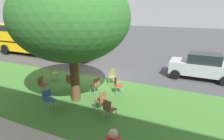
{
  "coord_description": "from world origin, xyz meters",
  "views": [
    {
      "loc": [
        -5.26,
        10.5,
        4.24
      ],
      "look_at": [
        -0.76,
        0.76,
        0.81
      ],
      "focal_mm": 30.53,
      "sensor_mm": 36.0,
      "label": 1
    }
  ],
  "objects_px": {
    "chair_0": "(53,73)",
    "chair_5": "(96,84)",
    "chair_3": "(48,98)",
    "chair_8": "(118,84)",
    "school_bus": "(44,37)",
    "street_tree": "(71,18)",
    "chair_4": "(70,81)",
    "chair_1": "(101,99)",
    "chair_2": "(43,83)",
    "parked_car": "(201,66)",
    "chair_6": "(109,108)",
    "chair_7": "(112,75)"
  },
  "relations": [
    {
      "from": "chair_7",
      "to": "school_bus",
      "type": "height_order",
      "value": "school_bus"
    },
    {
      "from": "chair_6",
      "to": "chair_2",
      "type": "bearing_deg",
      "value": -11.89
    },
    {
      "from": "chair_8",
      "to": "street_tree",
      "type": "bearing_deg",
      "value": 46.38
    },
    {
      "from": "street_tree",
      "to": "chair_4",
      "type": "xyz_separation_m",
      "value": [
        1.01,
        -0.93,
        -3.35
      ]
    },
    {
      "from": "chair_4",
      "to": "school_bus",
      "type": "xyz_separation_m",
      "value": [
        7.06,
        -5.67,
        1.24
      ]
    },
    {
      "from": "chair_5",
      "to": "parked_car",
      "type": "height_order",
      "value": "parked_car"
    },
    {
      "from": "chair_5",
      "to": "chair_6",
      "type": "xyz_separation_m",
      "value": [
        -1.7,
        1.95,
        0.0
      ]
    },
    {
      "from": "chair_1",
      "to": "chair_6",
      "type": "relative_size",
      "value": 1.0
    },
    {
      "from": "chair_2",
      "to": "chair_7",
      "type": "relative_size",
      "value": 1.0
    },
    {
      "from": "chair_8",
      "to": "school_bus",
      "type": "distance_m",
      "value": 10.89
    },
    {
      "from": "chair_2",
      "to": "chair_4",
      "type": "distance_m",
      "value": 1.44
    },
    {
      "from": "chair_3",
      "to": "street_tree",
      "type": "bearing_deg",
      "value": -116.97
    },
    {
      "from": "street_tree",
      "to": "chair_3",
      "type": "xyz_separation_m",
      "value": [
        0.61,
        1.2,
        -3.35
      ]
    },
    {
      "from": "chair_0",
      "to": "chair_5",
      "type": "xyz_separation_m",
      "value": [
        -3.35,
        0.56,
        0.0
      ]
    },
    {
      "from": "chair_3",
      "to": "school_bus",
      "type": "height_order",
      "value": "school_bus"
    },
    {
      "from": "chair_0",
      "to": "chair_1",
      "type": "distance_m",
      "value": 4.84
    },
    {
      "from": "street_tree",
      "to": "chair_1",
      "type": "bearing_deg",
      "value": 167.76
    },
    {
      "from": "street_tree",
      "to": "chair_3",
      "type": "bearing_deg",
      "value": 63.03
    },
    {
      "from": "chair_8",
      "to": "school_bus",
      "type": "height_order",
      "value": "school_bus"
    },
    {
      "from": "chair_1",
      "to": "chair_8",
      "type": "xyz_separation_m",
      "value": [
        0.07,
        -1.94,
        0.0
      ]
    },
    {
      "from": "chair_2",
      "to": "chair_7",
      "type": "bearing_deg",
      "value": -135.71
    },
    {
      "from": "chair_5",
      "to": "chair_7",
      "type": "bearing_deg",
      "value": -95.57
    },
    {
      "from": "chair_5",
      "to": "chair_6",
      "type": "bearing_deg",
      "value": 130.97
    },
    {
      "from": "chair_5",
      "to": "parked_car",
      "type": "xyz_separation_m",
      "value": [
        -4.92,
        -4.87,
        0.32
      ]
    },
    {
      "from": "chair_0",
      "to": "parked_car",
      "type": "relative_size",
      "value": 0.24
    },
    {
      "from": "chair_0",
      "to": "chair_5",
      "type": "bearing_deg",
      "value": 170.51
    },
    {
      "from": "chair_5",
      "to": "chair_8",
      "type": "relative_size",
      "value": 1.0
    },
    {
      "from": "chair_0",
      "to": "chair_7",
      "type": "xyz_separation_m",
      "value": [
        -3.51,
        -1.12,
        0.0
      ]
    },
    {
      "from": "parked_car",
      "to": "school_bus",
      "type": "distance_m",
      "value": 13.55
    },
    {
      "from": "chair_2",
      "to": "chair_1",
      "type": "bearing_deg",
      "value": 174.43
    },
    {
      "from": "chair_3",
      "to": "parked_car",
      "type": "height_order",
      "value": "parked_car"
    },
    {
      "from": "chair_6",
      "to": "parked_car",
      "type": "height_order",
      "value": "parked_car"
    },
    {
      "from": "chair_3",
      "to": "chair_6",
      "type": "distance_m",
      "value": 2.84
    },
    {
      "from": "chair_4",
      "to": "parked_car",
      "type": "distance_m",
      "value": 8.16
    },
    {
      "from": "street_tree",
      "to": "chair_2",
      "type": "distance_m",
      "value": 3.97
    },
    {
      "from": "chair_4",
      "to": "chair_5",
      "type": "distance_m",
      "value": 1.53
    },
    {
      "from": "chair_5",
      "to": "chair_7",
      "type": "distance_m",
      "value": 1.69
    },
    {
      "from": "parked_car",
      "to": "chair_6",
      "type": "bearing_deg",
      "value": 64.71
    },
    {
      "from": "chair_2",
      "to": "chair_3",
      "type": "distance_m",
      "value": 1.94
    },
    {
      "from": "chair_4",
      "to": "chair_6",
      "type": "distance_m",
      "value": 3.7
    },
    {
      "from": "chair_1",
      "to": "chair_5",
      "type": "distance_m",
      "value": 1.77
    },
    {
      "from": "school_bus",
      "to": "street_tree",
      "type": "bearing_deg",
      "value": 140.74
    },
    {
      "from": "parked_car",
      "to": "chair_0",
      "type": "bearing_deg",
      "value": 27.52
    },
    {
      "from": "school_bus",
      "to": "chair_3",
      "type": "bearing_deg",
      "value": 133.72
    },
    {
      "from": "chair_5",
      "to": "chair_3",
      "type": "bearing_deg",
      "value": 63.57
    },
    {
      "from": "chair_5",
      "to": "chair_7",
      "type": "height_order",
      "value": "same"
    },
    {
      "from": "chair_2",
      "to": "chair_7",
      "type": "xyz_separation_m",
      "value": [
        -2.79,
        -2.73,
        0.0
      ]
    },
    {
      "from": "street_tree",
      "to": "parked_car",
      "type": "bearing_deg",
      "value": -132.5
    },
    {
      "from": "chair_0",
      "to": "chair_2",
      "type": "xyz_separation_m",
      "value": [
        -0.72,
        1.6,
        0.0
      ]
    },
    {
      "from": "chair_8",
      "to": "parked_car",
      "type": "bearing_deg",
      "value": -132.08
    }
  ]
}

